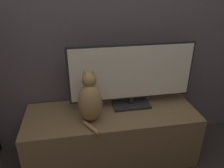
{
  "coord_description": "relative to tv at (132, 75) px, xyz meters",
  "views": [
    {
      "loc": [
        -0.27,
        -0.6,
        1.48
      ],
      "look_at": [
        0.0,
        0.92,
        0.74
      ],
      "focal_mm": 35.0,
      "sensor_mm": 36.0,
      "label": 1
    }
  ],
  "objects": [
    {
      "name": "cat",
      "position": [
        -0.37,
        -0.16,
        -0.12
      ],
      "size": [
        0.2,
        0.3,
        0.42
      ],
      "rotation": [
        0.0,
        0.0,
        -0.07
      ],
      "color": "#997547",
      "rests_on": "tv_stand"
    },
    {
      "name": "tv",
      "position": [
        0.0,
        0.0,
        0.0
      ],
      "size": [
        1.06,
        0.19,
        0.55
      ],
      "color": "black",
      "rests_on": "tv_stand"
    },
    {
      "name": "wall_back",
      "position": [
        -0.19,
        0.22,
        0.54
      ],
      "size": [
        4.8,
        0.05,
        2.6
      ],
      "color": "#564C51",
      "rests_on": "ground_plane"
    },
    {
      "name": "tv_stand",
      "position": [
        -0.19,
        -0.09,
        -0.53
      ],
      "size": [
        1.43,
        0.52,
        0.48
      ],
      "color": "brown",
      "rests_on": "ground_plane"
    }
  ]
}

